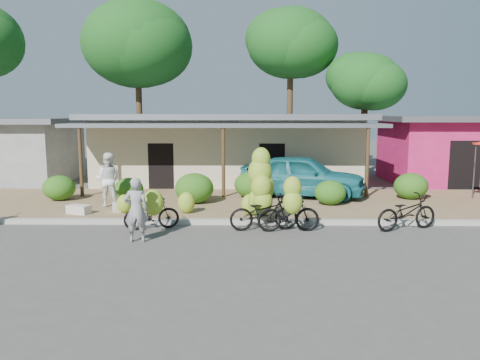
% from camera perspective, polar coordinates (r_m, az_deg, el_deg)
% --- Properties ---
extents(ground, '(100.00, 100.00, 0.00)m').
position_cam_1_polar(ground, '(12.54, -3.40, -7.53)').
color(ground, '#4B4846').
rests_on(ground, ground).
extents(sidewalk, '(60.00, 6.00, 0.12)m').
position_cam_1_polar(sidewalk, '(17.38, -2.20, -2.89)').
color(sidewalk, '#917B4E').
rests_on(sidewalk, ground).
extents(curb, '(60.00, 0.25, 0.15)m').
position_cam_1_polar(curb, '(14.45, -2.82, -5.11)').
color(curb, '#A8A399').
rests_on(curb, ground).
extents(shop_main, '(13.00, 8.50, 3.35)m').
position_cam_1_polar(shop_main, '(23.04, -1.44, 4.01)').
color(shop_main, '#C3B694').
rests_on(shop_main, ground).
extents(shop_pink, '(6.00, 6.00, 3.25)m').
position_cam_1_polar(shop_pink, '(25.00, 23.43, 3.55)').
color(shop_pink, '#D92169').
rests_on(shop_pink, ground).
extents(shop_grey, '(7.00, 6.00, 3.15)m').
position_cam_1_polar(shop_grey, '(25.99, -26.51, 3.39)').
color(shop_grey, '#A1A09B').
rests_on(shop_grey, ground).
extents(tree_far_center, '(6.40, 6.37, 9.94)m').
position_cam_1_polar(tree_far_center, '(29.21, -12.75, 16.05)').
color(tree_far_center, '#513F20').
rests_on(tree_far_center, ground).
extents(tree_center_right, '(5.30, 5.19, 9.56)m').
position_cam_1_polar(tree_center_right, '(29.05, 5.80, 16.40)').
color(tree_center_right, '#513F20').
rests_on(tree_center_right, ground).
extents(tree_near_right, '(4.12, 3.92, 6.76)m').
position_cam_1_polar(tree_near_right, '(27.47, 14.61, 11.72)').
color(tree_near_right, '#513F20').
rests_on(tree_near_right, ground).
extents(hedge_0, '(1.22, 1.10, 0.95)m').
position_cam_1_polar(hedge_0, '(18.92, -21.19, -0.89)').
color(hedge_0, '#1E5914').
rests_on(hedge_0, sidewalk).
extents(hedge_1, '(1.11, 1.00, 0.87)m').
position_cam_1_polar(hedge_1, '(18.03, -13.42, -1.11)').
color(hedge_1, '#1E5914').
rests_on(hedge_1, sidewalk).
extents(hedge_2, '(1.42, 1.27, 1.10)m').
position_cam_1_polar(hedge_2, '(17.14, -5.59, -1.00)').
color(hedge_2, '#1E5914').
rests_on(hedge_2, sidewalk).
extents(hedge_3, '(1.32, 1.19, 1.03)m').
position_cam_1_polar(hedge_3, '(18.15, 1.38, -0.57)').
color(hedge_3, '#1E5914').
rests_on(hedge_3, sidewalk).
extents(hedge_4, '(1.13, 1.02, 0.88)m').
position_cam_1_polar(hedge_4, '(17.08, 10.94, -1.52)').
color(hedge_4, '#1E5914').
rests_on(hedge_4, sidewalk).
extents(hedge_5, '(1.28, 1.15, 1.00)m').
position_cam_1_polar(hedge_5, '(19.06, 20.11, -0.69)').
color(hedge_5, '#1E5914').
rests_on(hedge_5, sidewalk).
extents(bike_left, '(1.67, 1.32, 1.29)m').
position_cam_1_polar(bike_left, '(13.78, -10.69, -3.71)').
color(bike_left, black).
rests_on(bike_left, ground).
extents(bike_center, '(2.07, 1.34, 2.38)m').
position_cam_1_polar(bike_center, '(13.79, 2.73, -2.14)').
color(bike_center, black).
rests_on(bike_center, ground).
extents(bike_right, '(1.83, 1.20, 1.69)m').
position_cam_1_polar(bike_right, '(13.34, 6.03, -3.57)').
color(bike_right, black).
rests_on(bike_right, ground).
extents(bike_far_right, '(2.12, 1.36, 1.05)m').
position_cam_1_polar(bike_far_right, '(14.48, 19.65, -3.72)').
color(bike_far_right, black).
rests_on(bike_far_right, ground).
extents(loose_banana_a, '(0.49, 0.42, 0.62)m').
position_cam_1_polar(loose_banana_a, '(15.88, -13.92, -2.83)').
color(loose_banana_a, '#8EAF2B').
rests_on(loose_banana_a, sidewalk).
extents(loose_banana_b, '(0.57, 0.48, 0.71)m').
position_cam_1_polar(loose_banana_b, '(15.47, -6.56, -2.75)').
color(loose_banana_b, '#8EAF2B').
rests_on(loose_banana_b, sidewalk).
extents(loose_banana_c, '(0.56, 0.47, 0.70)m').
position_cam_1_polar(loose_banana_c, '(15.05, 1.21, -3.03)').
color(loose_banana_c, '#8EAF2B').
rests_on(loose_banana_c, sidewalk).
extents(sack_near, '(0.94, 0.72, 0.30)m').
position_cam_1_polar(sack_near, '(16.22, -13.70, -3.16)').
color(sack_near, silver).
rests_on(sack_near, sidewalk).
extents(sack_far, '(0.84, 0.62, 0.28)m').
position_cam_1_polar(sack_far, '(16.23, -19.05, -3.41)').
color(sack_far, silver).
rests_on(sack_far, sidewalk).
extents(vendor, '(0.67, 0.47, 1.73)m').
position_cam_1_polar(vendor, '(12.63, -12.54, -3.56)').
color(vendor, gray).
rests_on(vendor, ground).
extents(bystander, '(0.94, 0.75, 1.90)m').
position_cam_1_polar(bystander, '(17.11, -15.78, 0.06)').
color(bystander, white).
rests_on(bystander, sidewalk).
extents(teal_van, '(5.20, 3.09, 1.66)m').
position_cam_1_polar(teal_van, '(18.53, 7.60, 0.52)').
color(teal_van, '#1A6D76').
rests_on(teal_van, sidewalk).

